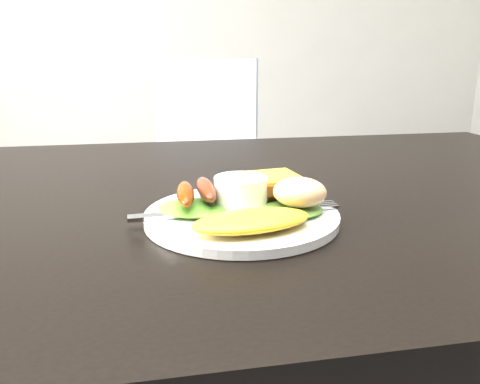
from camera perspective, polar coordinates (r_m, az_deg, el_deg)
dining_table at (r=0.69m, az=4.18°, el=-0.89°), size 1.20×0.80×0.04m
dining_chair at (r=1.68m, az=-3.37°, el=-0.40°), size 0.52×0.52×0.05m
person at (r=1.29m, az=-6.85°, el=9.70°), size 0.58×0.39×1.58m
plate at (r=0.54m, az=0.19°, el=-2.93°), size 0.22×0.22×0.01m
lettuce_left at (r=0.54m, az=-5.72°, el=-1.89°), size 0.10×0.10×0.01m
lettuce_right at (r=0.54m, az=6.26°, el=-2.09°), size 0.08×0.07×0.01m
omelette at (r=0.48m, az=1.46°, el=-3.52°), size 0.14×0.08×0.02m
sausage_a at (r=0.54m, az=-6.68°, el=-0.22°), size 0.02×0.08×0.02m
sausage_b at (r=0.55m, az=-4.18°, el=0.32°), size 0.02×0.09×0.02m
ramekin at (r=0.55m, az=0.09°, el=-0.02°), size 0.07×0.07×0.04m
toast_a at (r=0.59m, az=2.58°, el=-0.00°), size 0.09×0.09×0.01m
toast_b at (r=0.59m, az=3.93°, el=1.15°), size 0.08×0.08×0.01m
potato_salad at (r=0.53m, az=7.28°, el=-0.01°), size 0.08×0.07×0.03m
fork at (r=0.53m, az=-3.86°, el=-2.44°), size 0.18×0.03×0.00m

